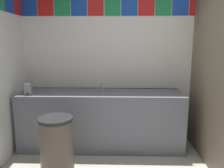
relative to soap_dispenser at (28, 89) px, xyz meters
name	(u,v)px	position (x,y,z in m)	size (l,w,h in m)	color
wall_back	(145,50)	(1.65, 0.54, 0.52)	(3.77, 0.09, 2.85)	white
vanity_counter	(101,119)	(0.99, 0.19, -0.49)	(2.35, 0.62, 0.83)	slate
faucet_center	(102,87)	(0.99, 0.28, -0.03)	(0.04, 0.10, 0.14)	silver
soap_dispenser	(28,89)	(0.00, 0.00, 0.00)	(0.09, 0.09, 0.16)	gray
trash_bin	(57,146)	(0.52, -0.54, -0.57)	(0.40, 0.40, 0.69)	brown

